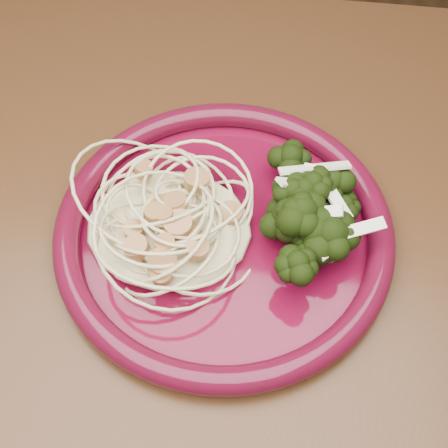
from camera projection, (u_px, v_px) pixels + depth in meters
The scene contains 6 objects.
dining_table at pixel (176, 363), 0.55m from camera, with size 1.20×0.80×0.75m.
dinner_plate at pixel (224, 231), 0.50m from camera, with size 0.30×0.30×0.02m.
spaghetti_pile at pixel (168, 221), 0.50m from camera, with size 0.13×0.12×0.03m, color beige.
scallop_cluster at pixel (165, 196), 0.47m from camera, with size 0.11×0.11×0.04m, color #BB844C, non-canonical shape.
broccoli_pile at pixel (294, 219), 0.48m from camera, with size 0.09×0.14×0.05m, color black.
onion_garnish at pixel (297, 196), 0.46m from camera, with size 0.06×0.09×0.05m, color white, non-canonical shape.
Camera 1 is at (0.07, -0.20, 1.18)m, focal length 50.00 mm.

